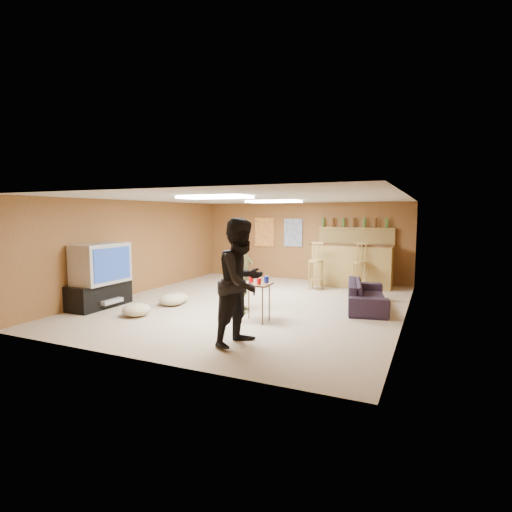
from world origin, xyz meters
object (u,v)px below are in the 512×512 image
at_px(person_olive, 242,268).
at_px(bar_counter, 352,266).
at_px(sofa, 367,295).
at_px(person_black, 242,282).
at_px(tray_table, 255,302).
at_px(tv_body, 101,263).

bearing_deg(person_olive, bar_counter, -41.49).
bearing_deg(sofa, person_black, 145.21).
distance_m(person_olive, tray_table, 0.92).
relative_size(bar_counter, sofa, 1.08).
bearing_deg(tv_body, tray_table, 5.33).
bearing_deg(bar_counter, tray_table, -101.99).
bearing_deg(sofa, tv_body, 102.34).
bearing_deg(tray_table, sofa, 48.53).
relative_size(bar_counter, person_black, 1.09).
xyz_separation_m(person_olive, sofa, (2.15, 1.28, -0.57)).
relative_size(person_black, tray_table, 2.68).
xyz_separation_m(person_black, tray_table, (-0.31, 1.17, -0.57)).
distance_m(tv_body, tray_table, 3.33).
bearing_deg(sofa, bar_counter, 6.53).
distance_m(bar_counter, tray_table, 4.24).
distance_m(tv_body, sofa, 5.38).
xyz_separation_m(bar_counter, sofa, (0.74, -2.31, -0.28)).
relative_size(tv_body, person_black, 0.60).
xyz_separation_m(person_black, sofa, (1.31, 3.01, -0.64)).
bearing_deg(person_olive, tray_table, -156.56).
xyz_separation_m(tv_body, person_black, (3.58, -0.87, 0.02)).
relative_size(sofa, tray_table, 2.72).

